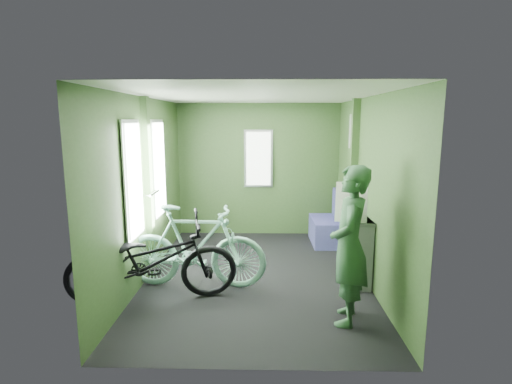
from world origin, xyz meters
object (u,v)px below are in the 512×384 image
(bicycle_mint, at_px, (196,288))
(passenger, at_px, (349,245))
(bicycle_black, at_px, (154,302))
(waste_box, at_px, (359,254))
(bench_seat, at_px, (327,228))

(bicycle_mint, relative_size, passenger, 1.09)
(bicycle_black, bearing_deg, waste_box, -91.60)
(waste_box, bearing_deg, bench_seat, 93.79)
(bicycle_black, xyz_separation_m, passenger, (2.07, -0.36, 0.80))
(bicycle_mint, distance_m, passenger, 2.01)
(bench_seat, bearing_deg, passenger, -95.27)
(passenger, bearing_deg, bicycle_mint, -101.88)
(bicycle_black, distance_m, bicycle_mint, 0.56)
(bicycle_black, bearing_deg, passenger, -113.12)
(bicycle_mint, relative_size, waste_box, 2.06)
(passenger, xyz_separation_m, bench_seat, (0.19, 2.61, -0.54))
(bicycle_mint, xyz_separation_m, bench_seat, (1.87, 1.84, 0.26))
(passenger, bearing_deg, bicycle_black, -87.29)
(bicycle_black, relative_size, passenger, 1.17)
(bicycle_black, xyz_separation_m, waste_box, (2.38, 0.49, 0.42))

